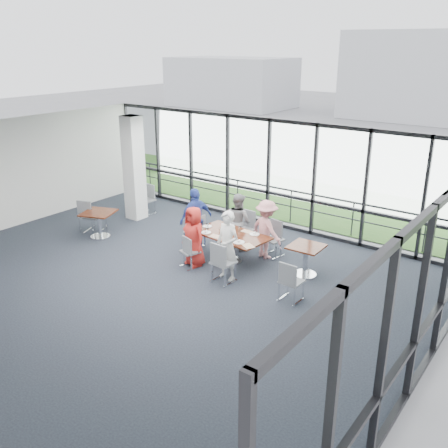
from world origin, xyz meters
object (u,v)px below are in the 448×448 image
Objects in this scene: diner_far_left at (238,221)px; chair_main_nl at (190,252)px; side_table_left at (99,216)px; structural_column at (134,168)px; diner_end at (196,219)px; chair_spare_la at (92,216)px; chair_main_end at (195,232)px; diner_near_right at (227,246)px; chair_main_fr at (274,240)px; chair_spare_lb at (147,200)px; side_table_right at (306,251)px; chair_main_nr at (223,262)px; chair_main_fl at (244,230)px; diner_near_left at (194,236)px; diner_far_right at (266,229)px; chair_spare_r at (292,281)px; main_table at (231,239)px.

diner_far_left reaches higher than chair_main_nl.
structural_column is at bearing 101.76° from side_table_left.
diner_end is 1.75× the size of chair_spare_la.
chair_main_end is (3.03, -0.77, -1.15)m from structural_column.
diner_end is 1.32m from chair_main_nl.
diner_near_right is 1.00× the size of diner_end.
chair_main_fr is at bearing -3.58° from chair_spare_la.
chair_spare_lb is (-4.86, 2.23, -0.37)m from diner_near_right.
structural_column is 4.07× the size of side_table_right.
diner_far_left is 1.66× the size of chair_spare_lb.
structural_column is at bearing 162.49° from chair_main_nr.
chair_main_fl is at bearing 164.38° from side_table_right.
diner_far_right is (1.18, 1.45, 0.01)m from diner_near_left.
chair_spare_r is (6.60, -2.28, -0.00)m from chair_spare_lb.
chair_main_nr is at bearing 72.84° from diner_end.
chair_spare_lb is 1.01× the size of chair_spare_r.
diner_far_right is 1.71× the size of chair_main_fr.
chair_main_nr is at bearing -21.92° from structural_column.
chair_spare_la reaches higher than main_table.
chair_main_fr is (1.29, 1.64, -0.31)m from diner_near_left.
diner_far_right is 0.39m from chair_main_fr.
chair_spare_r is at bearing 11.63° from diner_near_left.
chair_main_end is at bearing 143.52° from chair_main_nl.
chair_main_fl reaches higher than chair_main_fr.
chair_main_nl is 2.22m from chair_main_fr.
diner_far_left is 2.11m from chair_main_nr.
diner_far_right is 1.61× the size of chair_spare_la.
diner_far_left reaches higher than main_table.
chair_main_end reaches higher than side_table_left.
chair_main_fl is at bearing 1.35° from structural_column.
diner_far_left is 1.10m from chair_main_fr.
chair_main_end is (-1.03, -0.86, -0.03)m from chair_main_fl.
side_table_left and side_table_right have the same top height.
diner_far_right is at bearing -5.22° from chair_spare_la.
chair_spare_la is at bearing 24.21° from chair_main_fl.
diner_end reaches higher than chair_main_nr.
chair_main_nr reaches higher than chair_main_fr.
diner_near_right is 4.97m from chair_spare_la.
diner_far_right is 1.67× the size of chair_spare_lb.
diner_far_right is 1.81m from chair_main_nr.
chair_spare_lb is at bearing 90.38° from structural_column.
diner_far_right is at bearing 60.07° from main_table.
structural_column is 2.11× the size of diner_near_left.
chair_main_end is at bearing 179.31° from main_table.
chair_spare_r is (3.51, -1.05, -0.38)m from diner_end.
side_table_right is 0.83× the size of chair_spare_la.
chair_spare_lb is at bearing 7.48° from chair_main_fr.
chair_main_nl is (3.39, -0.02, -0.22)m from side_table_left.
side_table_left is 5.00m from chair_main_fr.
chair_spare_la is at bearing -72.88° from chair_main_end.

